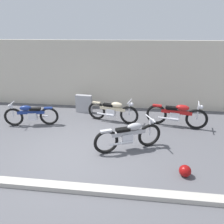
% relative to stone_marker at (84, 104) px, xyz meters
% --- Properties ---
extents(ground_plane, '(40.00, 40.00, 0.00)m').
position_rel_stone_marker_xyz_m(ground_plane, '(0.55, -3.21, -0.38)').
color(ground_plane, '#56565B').
extents(building_wall, '(18.00, 0.30, 2.91)m').
position_rel_stone_marker_xyz_m(building_wall, '(0.55, 0.94, 1.07)').
color(building_wall, beige).
rests_on(building_wall, ground_plane).
extents(curb_strip, '(18.00, 0.24, 0.12)m').
position_rel_stone_marker_xyz_m(curb_strip, '(0.55, -4.65, -0.32)').
color(curb_strip, '#B7B2A8').
rests_on(curb_strip, ground_plane).
extents(stone_marker, '(0.70, 0.27, 0.76)m').
position_rel_stone_marker_xyz_m(stone_marker, '(0.00, 0.00, 0.00)').
color(stone_marker, '#9E9EA3').
rests_on(stone_marker, ground_plane).
extents(helmet, '(0.29, 0.29, 0.29)m').
position_rel_stone_marker_xyz_m(helmet, '(3.44, -3.85, -0.24)').
color(helmet, maroon).
rests_on(helmet, ground_plane).
extents(motorcycle_silver, '(1.92, 1.02, 0.93)m').
position_rel_stone_marker_xyz_m(motorcycle_silver, '(2.04, -2.79, 0.07)').
color(motorcycle_silver, black).
rests_on(motorcycle_silver, ground_plane).
extents(motorcycle_blue, '(1.93, 0.64, 0.88)m').
position_rel_stone_marker_xyz_m(motorcycle_blue, '(-1.60, -1.52, 0.04)').
color(motorcycle_blue, black).
rests_on(motorcycle_blue, ground_plane).
extents(motorcycle_cream, '(1.99, 0.72, 0.91)m').
position_rel_stone_marker_xyz_m(motorcycle_cream, '(1.33, -0.84, 0.06)').
color(motorcycle_cream, black).
rests_on(motorcycle_cream, ground_plane).
extents(motorcycle_red, '(2.12, 0.70, 0.96)m').
position_rel_stone_marker_xyz_m(motorcycle_red, '(3.66, -0.99, 0.08)').
color(motorcycle_red, black).
rests_on(motorcycle_red, ground_plane).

